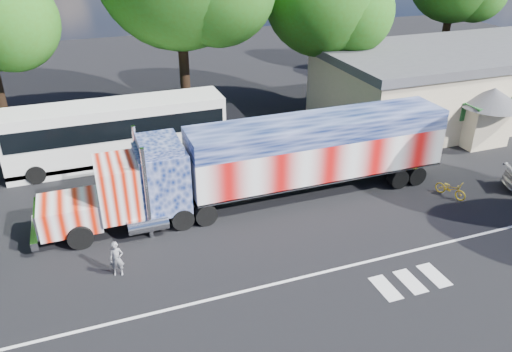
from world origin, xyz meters
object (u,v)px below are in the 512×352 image
object	(u,v)px
coach_bus	(118,132)
bicycle	(451,189)
semi_truck	(272,160)
woman	(117,259)

from	to	relation	value
coach_bus	bicycle	bearing A→B (deg)	-33.46
semi_truck	bicycle	distance (m)	9.92
semi_truck	bicycle	bearing A→B (deg)	-18.20
woman	bicycle	world-z (taller)	woman
coach_bus	woman	size ratio (longest dim) A/B	8.06
woman	bicycle	distance (m)	17.73
woman	bicycle	bearing A→B (deg)	14.72
woman	bicycle	xyz separation A→B (m)	(17.71, 0.69, -0.34)
coach_bus	woman	xyz separation A→B (m)	(-1.44, -11.44, -1.15)
semi_truck	coach_bus	xyz separation A→B (m)	(-7.02, 7.71, -0.42)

